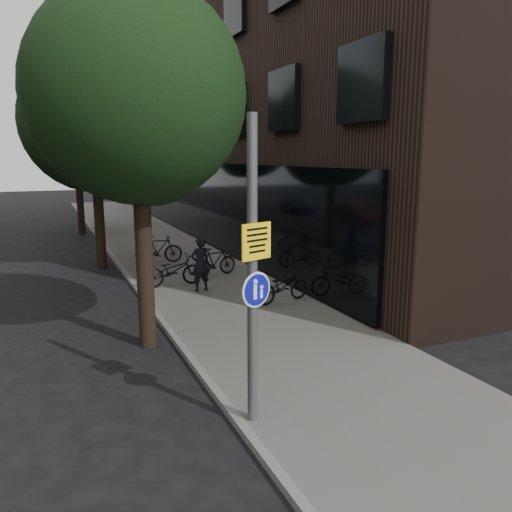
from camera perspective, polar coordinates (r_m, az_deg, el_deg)
ground at (r=8.53m, az=12.80°, el=-17.60°), size 120.00×120.00×0.00m
sidewalk at (r=17.14m, az=-6.50°, el=-2.33°), size 4.50×60.00×0.12m
curb_edge at (r=16.65m, az=-13.94°, el=-2.99°), size 0.15×60.00×0.13m
building_right_dark_brick at (r=31.24m, az=1.70°, el=20.37°), size 12.00×40.00×18.00m
street_tree_near at (r=10.83m, az=-13.15°, el=16.46°), size 4.40×4.40×7.50m
street_tree_mid at (r=19.23m, az=-17.90°, el=13.86°), size 5.00×5.00×7.80m
street_tree_far at (r=28.19m, az=-19.80°, el=12.77°), size 5.00×5.00×7.80m
signpost at (r=7.22m, az=-0.43°, el=-2.02°), size 0.51×0.20×4.55m
pedestrian at (r=14.92m, az=-6.39°, el=-0.94°), size 0.64×0.46×1.63m
parked_bike_facade_near at (r=13.80m, az=3.07°, el=-3.45°), size 1.80×0.93×0.90m
parked_bike_facade_far at (r=16.86m, az=-4.69°, el=-0.64°), size 1.66×0.78×0.96m
parked_bike_curb_near at (r=15.69m, az=-9.47°, el=-1.65°), size 1.87×0.72×0.97m
parked_bike_curb_far at (r=19.11m, az=-11.06°, el=0.75°), size 1.80×0.71×1.05m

